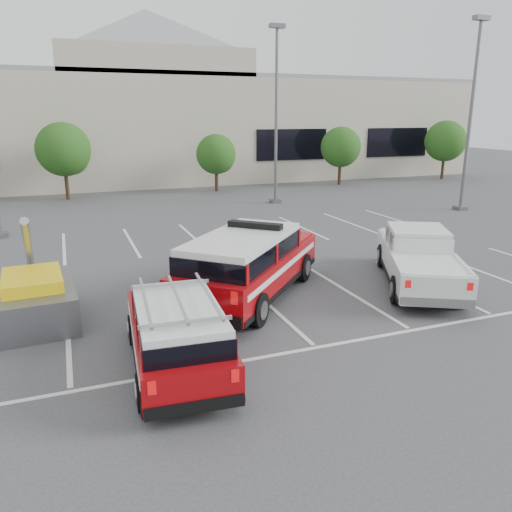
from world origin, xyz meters
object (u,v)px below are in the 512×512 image
(tree_right, at_px, (341,148))
(white_pickup, at_px, (418,263))
(tree_far_right, at_px, (446,142))
(fire_chief_suv, at_px, (248,269))
(ladder_suv, at_px, (177,338))
(light_pole_right, at_px, (470,116))
(utility_rig, at_px, (30,301))
(convention_building, at_px, (126,122))
(light_pole_mid, at_px, (276,116))
(tree_mid_right, at_px, (217,156))
(tree_mid_left, at_px, (65,151))

(tree_right, relative_size, white_pickup, 0.74)
(tree_far_right, bearing_deg, fire_chief_suv, -140.21)
(ladder_suv, bearing_deg, fire_chief_suv, 55.33)
(tree_right, distance_m, light_pole_right, 12.32)
(tree_right, distance_m, utility_rig, 29.94)
(convention_building, height_order, light_pole_mid, convention_building)
(white_pickup, height_order, utility_rig, utility_rig)
(fire_chief_suv, distance_m, ladder_suv, 4.62)
(fire_chief_suv, distance_m, white_pickup, 5.53)
(convention_building, bearing_deg, white_pickup, -81.09)
(tree_far_right, distance_m, white_pickup, 29.73)
(tree_mid_right, relative_size, light_pole_mid, 0.39)
(tree_far_right, xyz_separation_m, light_pole_mid, (-18.09, -6.05, 2.14))
(tree_mid_left, distance_m, white_pickup, 24.26)
(utility_rig, bearing_deg, tree_right, 40.80)
(tree_mid_left, xyz_separation_m, tree_far_right, (30.00, 0.00, 0.00))
(tree_far_right, bearing_deg, ladder_suv, -138.85)
(ladder_suv, height_order, utility_rig, utility_rig)
(convention_building, xyz_separation_m, fire_chief_suv, (-0.49, -30.97, -3.83))
(fire_chief_suv, bearing_deg, tree_far_right, 82.78)
(tree_right, xyz_separation_m, fire_chief_suv, (-15.40, -21.15, -1.88))
(tree_mid_right, bearing_deg, fire_chief_suv, -104.32)
(convention_building, xyz_separation_m, ladder_suv, (-3.40, -34.56, -4.01))
(tree_mid_right, height_order, utility_rig, tree_mid_right)
(ladder_suv, relative_size, utility_rig, 1.31)
(light_pole_mid, distance_m, ladder_suv, 21.77)
(light_pole_mid, bearing_deg, tree_mid_left, 153.08)
(tree_far_right, distance_m, light_pole_mid, 19.19)
(utility_rig, bearing_deg, white_pickup, -8.85)
(tree_mid_right, xyz_separation_m, white_pickup, (0.07, -21.94, -1.81))
(tree_mid_left, xyz_separation_m, fire_chief_suv, (4.60, -21.15, -2.15))
(ladder_suv, bearing_deg, convention_building, 88.78)
(white_pickup, relative_size, utility_rig, 1.67)
(tree_mid_right, height_order, light_pole_right, light_pole_right)
(tree_far_right, xyz_separation_m, white_pickup, (-19.93, -21.94, -2.35))
(tree_mid_right, distance_m, tree_far_right, 20.01)
(tree_mid_right, relative_size, tree_far_right, 0.82)
(tree_right, distance_m, tree_far_right, 10.00)
(light_pole_mid, bearing_deg, ladder_suv, -118.67)
(tree_far_right, bearing_deg, tree_mid_left, 180.00)
(tree_right, distance_m, light_pole_mid, 10.38)
(convention_building, height_order, fire_chief_suv, convention_building)
(light_pole_mid, xyz_separation_m, ladder_suv, (-10.22, -18.69, -4.47))
(light_pole_right, xyz_separation_m, white_pickup, (-10.84, -9.90, -4.49))
(tree_mid_left, height_order, tree_right, tree_mid_left)
(tree_mid_right, distance_m, ladder_suv, 26.16)
(convention_building, xyz_separation_m, tree_right, (14.91, -9.82, -1.95))
(white_pickup, distance_m, ladder_suv, 8.84)
(light_pole_mid, relative_size, ladder_suv, 2.20)
(tree_mid_left, distance_m, light_pole_mid, 13.53)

